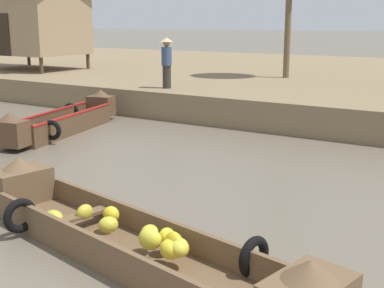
% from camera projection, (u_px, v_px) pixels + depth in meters
% --- Properties ---
extents(ground_plane, '(300.00, 300.00, 0.00)m').
position_uv_depth(ground_plane, '(312.00, 161.00, 11.79)').
color(ground_plane, '#665B4C').
extents(banana_boat, '(6.21, 2.15, 0.88)m').
position_uv_depth(banana_boat, '(127.00, 237.00, 6.94)').
color(banana_boat, brown).
rests_on(banana_boat, ground).
extents(cargo_boat_upstream, '(2.18, 5.04, 0.94)m').
position_uv_depth(cargo_boat_upstream, '(62.00, 121.00, 14.71)').
color(cargo_boat_upstream, brown).
rests_on(cargo_boat_upstream, ground).
extents(stilt_house_left, '(5.12, 3.71, 4.47)m').
position_uv_depth(stilt_house_left, '(32.00, 20.00, 23.93)').
color(stilt_house_left, '#4C3826').
rests_on(stilt_house_left, riverbank_strip).
extents(vendor_person, '(0.44, 0.44, 1.66)m').
position_uv_depth(vendor_person, '(167.00, 60.00, 17.31)').
color(vendor_person, '#332D28').
rests_on(vendor_person, riverbank_strip).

